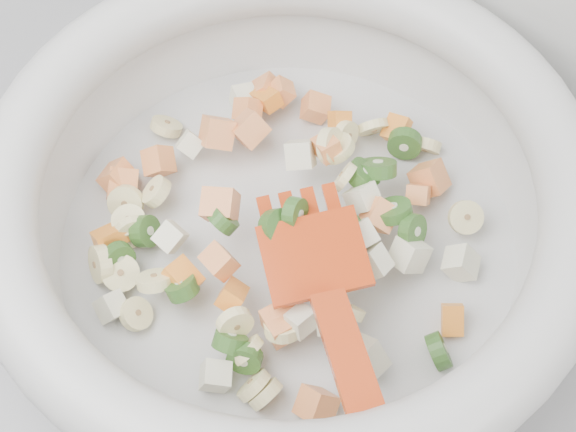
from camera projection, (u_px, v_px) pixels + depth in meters
The scene contains 1 object.
mixing_bowl at pixel (288, 204), 0.61m from camera, with size 0.46×0.43×0.12m.
Camera 1 is at (0.04, 1.24, 1.48)m, focal length 55.00 mm.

